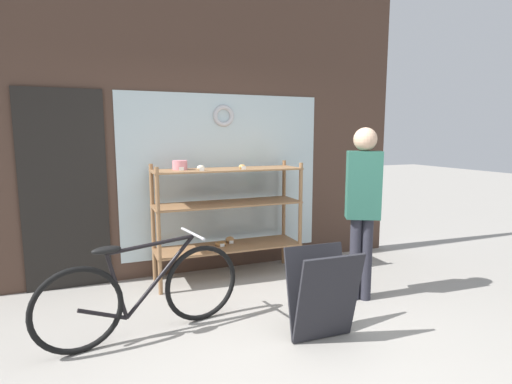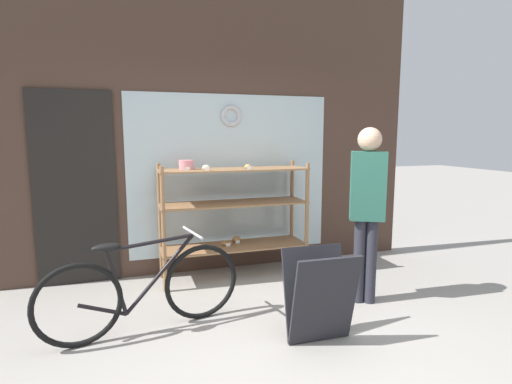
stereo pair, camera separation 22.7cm
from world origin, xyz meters
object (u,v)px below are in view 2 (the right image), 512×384
at_px(pedestrian, 367,201).
at_px(display_case, 232,208).
at_px(bicycle, 143,290).
at_px(sandwich_board, 320,296).

bearing_deg(pedestrian, display_case, 161.74).
bearing_deg(display_case, pedestrian, -45.43).
distance_m(display_case, pedestrian, 1.52).
relative_size(bicycle, pedestrian, 0.98).
relative_size(display_case, sandwich_board, 2.26).
relative_size(bicycle, sandwich_board, 2.28).
xyz_separation_m(display_case, pedestrian, (1.06, -1.07, 0.20)).
height_order(display_case, bicycle, display_case).
bearing_deg(sandwich_board, display_case, 102.15).
relative_size(sandwich_board, pedestrian, 0.43).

